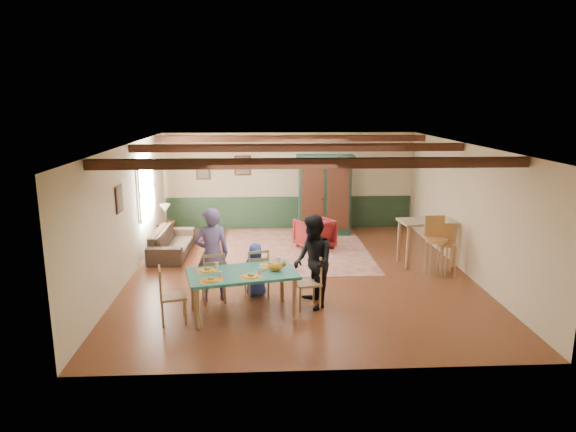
{
  "coord_description": "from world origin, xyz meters",
  "views": [
    {
      "loc": [
        -0.76,
        -10.28,
        3.58
      ],
      "look_at": [
        -0.22,
        0.41,
        1.15
      ],
      "focal_mm": 32.0,
      "sensor_mm": 36.0,
      "label": 1
    }
  ],
  "objects_px": {
    "person_child": "(256,270)",
    "cat": "(275,266)",
    "person_woman": "(313,262)",
    "table_lamp": "(165,213)",
    "counter_table": "(426,242)",
    "person_man": "(212,254)",
    "armchair": "(314,233)",
    "bar_stool_left": "(436,247)",
    "end_table": "(166,233)",
    "sofa": "(172,242)",
    "armoire": "(325,195)",
    "bar_stool_right": "(447,250)",
    "dining_chair_end_left": "(173,295)",
    "dining_table": "(243,294)",
    "dining_chair_end_right": "(307,282)",
    "dining_chair_far_right": "(257,272)",
    "dining_chair_far_left": "(213,276)"
  },
  "relations": [
    {
      "from": "dining_table",
      "to": "table_lamp",
      "type": "relative_size",
      "value": 3.76
    },
    {
      "from": "dining_table",
      "to": "bar_stool_right",
      "type": "bearing_deg",
      "value": 23.78
    },
    {
      "from": "dining_chair_far_right",
      "to": "table_lamp",
      "type": "height_order",
      "value": "table_lamp"
    },
    {
      "from": "cat",
      "to": "armchair",
      "type": "distance_m",
      "value": 4.1
    },
    {
      "from": "person_child",
      "to": "bar_stool_left",
      "type": "xyz_separation_m",
      "value": [
        3.71,
        0.91,
        0.12
      ]
    },
    {
      "from": "dining_chair_far_right",
      "to": "table_lamp",
      "type": "relative_size",
      "value": 1.99
    },
    {
      "from": "armchair",
      "to": "end_table",
      "type": "xyz_separation_m",
      "value": [
        -3.74,
        0.69,
        -0.11
      ]
    },
    {
      "from": "sofa",
      "to": "armoire",
      "type": "bearing_deg",
      "value": -64.81
    },
    {
      "from": "armoire",
      "to": "counter_table",
      "type": "relative_size",
      "value": 1.79
    },
    {
      "from": "dining_chair_far_left",
      "to": "dining_chair_end_left",
      "type": "bearing_deg",
      "value": 43.83
    },
    {
      "from": "armchair",
      "to": "end_table",
      "type": "bearing_deg",
      "value": -39.11
    },
    {
      "from": "dining_chair_end_left",
      "to": "person_man",
      "type": "distance_m",
      "value": 1.16
    },
    {
      "from": "person_child",
      "to": "bar_stool_left",
      "type": "relative_size",
      "value": 0.81
    },
    {
      "from": "person_woman",
      "to": "armchair",
      "type": "height_order",
      "value": "person_woman"
    },
    {
      "from": "dining_chair_far_left",
      "to": "armoire",
      "type": "relative_size",
      "value": 0.44
    },
    {
      "from": "armchair",
      "to": "bar_stool_right",
      "type": "distance_m",
      "value": 3.32
    },
    {
      "from": "dining_table",
      "to": "table_lamp",
      "type": "height_order",
      "value": "table_lamp"
    },
    {
      "from": "dining_table",
      "to": "cat",
      "type": "height_order",
      "value": "cat"
    },
    {
      "from": "end_table",
      "to": "bar_stool_right",
      "type": "xyz_separation_m",
      "value": [
        6.29,
        -2.81,
        0.27
      ]
    },
    {
      "from": "dining_chair_far_left",
      "to": "dining_chair_end_right",
      "type": "xyz_separation_m",
      "value": [
        1.67,
        -0.36,
        0.0
      ]
    },
    {
      "from": "dining_table",
      "to": "counter_table",
      "type": "height_order",
      "value": "counter_table"
    },
    {
      "from": "dining_chair_far_right",
      "to": "person_child",
      "type": "height_order",
      "value": "person_child"
    },
    {
      "from": "dining_table",
      "to": "table_lamp",
      "type": "distance_m",
      "value": 5.12
    },
    {
      "from": "sofa",
      "to": "bar_stool_right",
      "type": "xyz_separation_m",
      "value": [
        5.97,
        -1.77,
        0.24
      ]
    },
    {
      "from": "bar_stool_left",
      "to": "bar_stool_right",
      "type": "relative_size",
      "value": 1.16
    },
    {
      "from": "dining_chair_far_left",
      "to": "table_lamp",
      "type": "xyz_separation_m",
      "value": [
        -1.57,
        4.03,
        0.29
      ]
    },
    {
      "from": "dining_chair_far_left",
      "to": "end_table",
      "type": "relative_size",
      "value": 1.82
    },
    {
      "from": "armchair",
      "to": "bar_stool_left",
      "type": "xyz_separation_m",
      "value": [
        2.3,
        -2.18,
        0.25
      ]
    },
    {
      "from": "dining_chair_far_left",
      "to": "dining_chair_end_right",
      "type": "relative_size",
      "value": 1.0
    },
    {
      "from": "dining_chair_end_left",
      "to": "person_man",
      "type": "bearing_deg",
      "value": -43.15
    },
    {
      "from": "dining_chair_end_right",
      "to": "counter_table",
      "type": "xyz_separation_m",
      "value": [
        2.84,
        2.3,
        0.03
      ]
    },
    {
      "from": "armoire",
      "to": "sofa",
      "type": "height_order",
      "value": "armoire"
    },
    {
      "from": "person_man",
      "to": "end_table",
      "type": "bearing_deg",
      "value": -81.31
    },
    {
      "from": "sofa",
      "to": "dining_chair_end_left",
      "type": "bearing_deg",
      "value": -168.69
    },
    {
      "from": "end_table",
      "to": "bar_stool_left",
      "type": "height_order",
      "value": "bar_stool_left"
    },
    {
      "from": "dining_chair_end_left",
      "to": "armchair",
      "type": "relative_size",
      "value": 1.17
    },
    {
      "from": "person_man",
      "to": "end_table",
      "type": "relative_size",
      "value": 3.3
    },
    {
      "from": "armoire",
      "to": "cat",
      "type": "bearing_deg",
      "value": -103.96
    },
    {
      "from": "armchair",
      "to": "table_lamp",
      "type": "bearing_deg",
      "value": -39.11
    },
    {
      "from": "dining_table",
      "to": "person_child",
      "type": "distance_m",
      "value": 0.9
    },
    {
      "from": "counter_table",
      "to": "bar_stool_right",
      "type": "height_order",
      "value": "bar_stool_right"
    },
    {
      "from": "person_woman",
      "to": "table_lamp",
      "type": "bearing_deg",
      "value": -155.35
    },
    {
      "from": "person_woman",
      "to": "cat",
      "type": "xyz_separation_m",
      "value": [
        -0.66,
        -0.25,
        0.02
      ]
    },
    {
      "from": "counter_table",
      "to": "person_man",
      "type": "bearing_deg",
      "value": -157.63
    },
    {
      "from": "dining_table",
      "to": "end_table",
      "type": "bearing_deg",
      "value": 114.52
    },
    {
      "from": "person_woman",
      "to": "table_lamp",
      "type": "relative_size",
      "value": 3.45
    },
    {
      "from": "dining_table",
      "to": "armoire",
      "type": "distance_m",
      "value": 5.7
    },
    {
      "from": "bar_stool_right",
      "to": "person_man",
      "type": "bearing_deg",
      "value": -164.37
    },
    {
      "from": "dining_chair_end_left",
      "to": "armoire",
      "type": "height_order",
      "value": "armoire"
    },
    {
      "from": "person_child",
      "to": "cat",
      "type": "distance_m",
      "value": 0.97
    }
  ]
}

